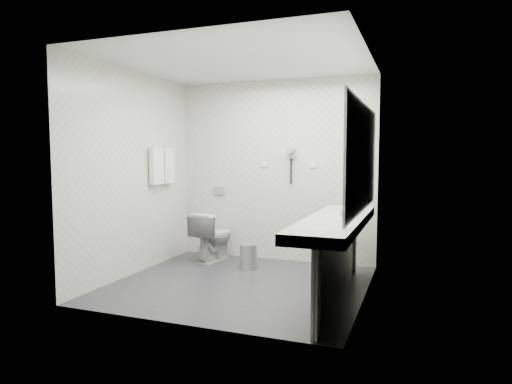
% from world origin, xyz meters
% --- Properties ---
extents(floor, '(2.80, 2.80, 0.00)m').
position_xyz_m(floor, '(0.00, 0.00, 0.00)').
color(floor, '#28282D').
rests_on(floor, ground).
extents(ceiling, '(2.80, 2.80, 0.00)m').
position_xyz_m(ceiling, '(0.00, 0.00, 2.50)').
color(ceiling, silver).
rests_on(ceiling, wall_back).
extents(wall_back, '(2.80, 0.00, 2.80)m').
position_xyz_m(wall_back, '(0.00, 1.30, 1.25)').
color(wall_back, beige).
rests_on(wall_back, floor).
extents(wall_front, '(2.80, 0.00, 2.80)m').
position_xyz_m(wall_front, '(0.00, -1.30, 1.25)').
color(wall_front, beige).
rests_on(wall_front, floor).
extents(wall_left, '(0.00, 2.60, 2.60)m').
position_xyz_m(wall_left, '(-1.40, 0.00, 1.25)').
color(wall_left, beige).
rests_on(wall_left, floor).
extents(wall_right, '(0.00, 2.60, 2.60)m').
position_xyz_m(wall_right, '(1.40, 0.00, 1.25)').
color(wall_right, beige).
rests_on(wall_right, floor).
extents(vanity_counter, '(0.55, 2.20, 0.10)m').
position_xyz_m(vanity_counter, '(1.12, -0.20, 0.80)').
color(vanity_counter, silver).
rests_on(vanity_counter, floor).
extents(vanity_panel, '(0.03, 2.15, 0.75)m').
position_xyz_m(vanity_panel, '(1.15, -0.20, 0.38)').
color(vanity_panel, gray).
rests_on(vanity_panel, floor).
extents(vanity_post_near, '(0.06, 0.06, 0.75)m').
position_xyz_m(vanity_post_near, '(1.18, -1.24, 0.38)').
color(vanity_post_near, silver).
rests_on(vanity_post_near, floor).
extents(vanity_post_far, '(0.06, 0.06, 0.75)m').
position_xyz_m(vanity_post_far, '(1.18, 0.84, 0.38)').
color(vanity_post_far, silver).
rests_on(vanity_post_far, floor).
extents(mirror, '(0.02, 2.20, 1.05)m').
position_xyz_m(mirror, '(1.39, -0.20, 1.45)').
color(mirror, '#B2BCC6').
rests_on(mirror, wall_right).
extents(basin_near, '(0.40, 0.31, 0.05)m').
position_xyz_m(basin_near, '(1.12, -0.85, 0.83)').
color(basin_near, silver).
rests_on(basin_near, vanity_counter).
extents(basin_far, '(0.40, 0.31, 0.05)m').
position_xyz_m(basin_far, '(1.12, 0.45, 0.83)').
color(basin_far, silver).
rests_on(basin_far, vanity_counter).
extents(faucet_near, '(0.04, 0.04, 0.15)m').
position_xyz_m(faucet_near, '(1.32, -0.85, 0.92)').
color(faucet_near, silver).
rests_on(faucet_near, vanity_counter).
extents(faucet_far, '(0.04, 0.04, 0.15)m').
position_xyz_m(faucet_far, '(1.32, 0.45, 0.92)').
color(faucet_far, silver).
rests_on(faucet_far, vanity_counter).
extents(soap_bottle_a, '(0.06, 0.06, 0.11)m').
position_xyz_m(soap_bottle_a, '(1.18, -0.12, 0.91)').
color(soap_bottle_a, beige).
rests_on(soap_bottle_a, vanity_counter).
extents(glass_left, '(0.07, 0.07, 0.10)m').
position_xyz_m(glass_left, '(1.30, 0.04, 0.90)').
color(glass_left, silver).
rests_on(glass_left, vanity_counter).
extents(glass_right, '(0.07, 0.07, 0.12)m').
position_xyz_m(glass_right, '(1.31, 0.18, 0.91)').
color(glass_right, silver).
rests_on(glass_right, vanity_counter).
extents(toilet, '(0.49, 0.73, 0.69)m').
position_xyz_m(toilet, '(-0.78, 0.91, 0.35)').
color(toilet, silver).
rests_on(toilet, floor).
extents(flush_plate, '(0.18, 0.02, 0.12)m').
position_xyz_m(flush_plate, '(-0.85, 1.29, 0.95)').
color(flush_plate, '#B2B5BA').
rests_on(flush_plate, wall_back).
extents(pedal_bin, '(0.27, 0.27, 0.31)m').
position_xyz_m(pedal_bin, '(-0.14, 0.66, 0.16)').
color(pedal_bin, '#B2B5BA').
rests_on(pedal_bin, floor).
extents(bin_lid, '(0.22, 0.22, 0.02)m').
position_xyz_m(bin_lid, '(-0.14, 0.66, 0.32)').
color(bin_lid, '#B2B5BA').
rests_on(bin_lid, pedal_bin).
extents(towel_rail, '(0.02, 0.62, 0.02)m').
position_xyz_m(towel_rail, '(-1.35, 0.55, 1.55)').
color(towel_rail, silver).
rests_on(towel_rail, wall_left).
extents(towel_near, '(0.07, 0.24, 0.48)m').
position_xyz_m(towel_near, '(-1.34, 0.41, 1.33)').
color(towel_near, white).
rests_on(towel_near, towel_rail).
extents(towel_far, '(0.07, 0.24, 0.48)m').
position_xyz_m(towel_far, '(-1.34, 0.69, 1.33)').
color(towel_far, white).
rests_on(towel_far, towel_rail).
extents(dryer_cradle, '(0.10, 0.04, 0.14)m').
position_xyz_m(dryer_cradle, '(0.25, 1.27, 1.50)').
color(dryer_cradle, gray).
rests_on(dryer_cradle, wall_back).
extents(dryer_barrel, '(0.08, 0.14, 0.08)m').
position_xyz_m(dryer_barrel, '(0.25, 1.20, 1.53)').
color(dryer_barrel, gray).
rests_on(dryer_barrel, dryer_cradle).
extents(dryer_cord, '(0.02, 0.02, 0.35)m').
position_xyz_m(dryer_cord, '(0.25, 1.26, 1.25)').
color(dryer_cord, black).
rests_on(dryer_cord, dryer_cradle).
extents(switch_plate_a, '(0.09, 0.02, 0.09)m').
position_xyz_m(switch_plate_a, '(-0.15, 1.29, 1.35)').
color(switch_plate_a, silver).
rests_on(switch_plate_a, wall_back).
extents(switch_plate_b, '(0.09, 0.02, 0.09)m').
position_xyz_m(switch_plate_b, '(0.55, 1.29, 1.35)').
color(switch_plate_b, silver).
rests_on(switch_plate_b, wall_back).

